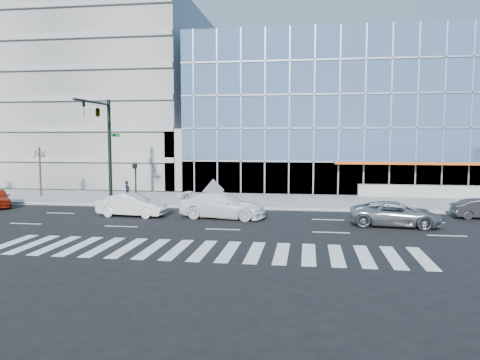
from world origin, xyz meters
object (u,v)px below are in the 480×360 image
(silver_suv, at_px, (396,214))
(white_sedan, at_px, (132,205))
(street_tree_near, at_px, (39,154))
(pedestrian, at_px, (127,191))
(white_suv, at_px, (223,205))
(traffic_signal, at_px, (101,124))
(tilted_panel, at_px, (213,191))
(ped_signal_post, at_px, (135,177))

(silver_suv, height_order, white_sedan, white_sedan)
(street_tree_near, bearing_deg, pedestrian, -14.48)
(white_suv, bearing_deg, traffic_signal, 72.16)
(white_suv, distance_m, tilted_panel, 6.07)
(traffic_signal, distance_m, ped_signal_post, 4.75)
(silver_suv, distance_m, pedestrian, 20.29)
(silver_suv, bearing_deg, street_tree_near, 78.37)
(traffic_signal, height_order, tilted_panel, traffic_signal)
(traffic_signal, xyz_separation_m, pedestrian, (1.70, 0.68, -5.20))
(ped_signal_post, xyz_separation_m, white_sedan, (1.82, -5.44, -1.40))
(ped_signal_post, bearing_deg, tilted_panel, 5.67)
(pedestrian, bearing_deg, white_suv, -118.13)
(white_suv, distance_m, pedestrian, 10.23)
(ped_signal_post, bearing_deg, street_tree_near, 164.94)
(traffic_signal, relative_size, street_tree_near, 1.89)
(ped_signal_post, distance_m, silver_suv, 19.49)
(traffic_signal, relative_size, tilted_panel, 6.15)
(ped_signal_post, bearing_deg, pedestrian, 158.76)
(street_tree_near, xyz_separation_m, tilted_panel, (15.53, -1.96, -2.71))
(ped_signal_post, height_order, street_tree_near, street_tree_near)
(traffic_signal, height_order, white_sedan, traffic_signal)
(pedestrian, bearing_deg, white_sedan, -151.09)
(silver_suv, relative_size, pedestrian, 3.14)
(silver_suv, xyz_separation_m, tilted_panel, (-12.27, 7.14, 0.35))
(street_tree_near, relative_size, pedestrian, 2.58)
(silver_suv, bearing_deg, white_suv, 89.19)
(street_tree_near, distance_m, white_sedan, 14.19)
(silver_suv, bearing_deg, white_sedan, 92.68)
(white_sedan, bearing_deg, ped_signal_post, 22.89)
(silver_suv, xyz_separation_m, white_sedan, (-16.48, 1.10, 0.02))
(ped_signal_post, height_order, pedestrian, ped_signal_post)
(street_tree_near, bearing_deg, ped_signal_post, -15.06)
(white_suv, bearing_deg, ped_signal_post, 63.60)
(street_tree_near, bearing_deg, silver_suv, -18.13)
(white_suv, distance_m, white_sedan, 6.01)
(traffic_signal, distance_m, white_sedan, 8.59)
(white_suv, bearing_deg, white_sedan, 99.55)
(silver_suv, bearing_deg, pedestrian, 76.76)
(traffic_signal, relative_size, silver_suv, 1.55)
(pedestrian, bearing_deg, street_tree_near, 80.00)
(traffic_signal, xyz_separation_m, white_sedan, (4.31, -5.07, -5.43))
(traffic_signal, bearing_deg, pedestrian, 21.87)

